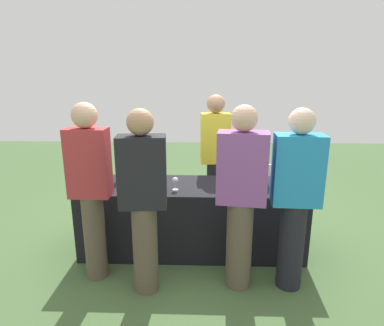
% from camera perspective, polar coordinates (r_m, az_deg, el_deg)
% --- Properties ---
extents(ground_plane, '(12.00, 12.00, 0.00)m').
position_cam_1_polar(ground_plane, '(3.91, 0.00, -14.44)').
color(ground_plane, '#476638').
extents(tasting_table, '(2.41, 0.73, 0.76)m').
position_cam_1_polar(tasting_table, '(3.73, 0.00, -9.37)').
color(tasting_table, black).
rests_on(tasting_table, ground_plane).
extents(wine_bottle_0, '(0.07, 0.07, 0.33)m').
position_cam_1_polar(wine_bottle_0, '(3.82, -12.20, -1.10)').
color(wine_bottle_0, black).
rests_on(wine_bottle_0, tasting_table).
extents(wine_bottle_1, '(0.07, 0.07, 0.30)m').
position_cam_1_polar(wine_bottle_1, '(3.71, -10.91, -1.75)').
color(wine_bottle_1, black).
rests_on(wine_bottle_1, tasting_table).
extents(wine_bottle_2, '(0.07, 0.07, 0.32)m').
position_cam_1_polar(wine_bottle_2, '(3.71, 7.08, -1.44)').
color(wine_bottle_2, black).
rests_on(wine_bottle_2, tasting_table).
extents(wine_bottle_3, '(0.07, 0.07, 0.33)m').
position_cam_1_polar(wine_bottle_3, '(3.70, 12.53, -1.73)').
color(wine_bottle_3, black).
rests_on(wine_bottle_3, tasting_table).
extents(wine_glass_0, '(0.07, 0.07, 0.14)m').
position_cam_1_polar(wine_glass_0, '(3.58, -12.08, -2.59)').
color(wine_glass_0, silver).
rests_on(wine_glass_0, tasting_table).
extents(wine_glass_1, '(0.06, 0.06, 0.14)m').
position_cam_1_polar(wine_glass_1, '(3.42, -2.90, -3.08)').
color(wine_glass_1, silver).
rests_on(wine_glass_1, tasting_table).
extents(wine_glass_2, '(0.07, 0.07, 0.14)m').
position_cam_1_polar(wine_glass_2, '(3.45, 9.75, -3.07)').
color(wine_glass_2, silver).
rests_on(wine_glass_2, tasting_table).
extents(server_pouring, '(0.37, 0.23, 1.69)m').
position_cam_1_polar(server_pouring, '(4.19, 3.98, 1.42)').
color(server_pouring, black).
rests_on(server_pouring, ground_plane).
extents(guest_0, '(0.37, 0.23, 1.70)m').
position_cam_1_polar(guest_0, '(3.17, -17.17, -3.82)').
color(guest_0, brown).
rests_on(guest_0, ground_plane).
extents(guest_1, '(0.42, 0.26, 1.67)m').
position_cam_1_polar(guest_1, '(2.88, -8.44, -5.93)').
color(guest_1, brown).
rests_on(guest_1, ground_plane).
extents(guest_2, '(0.46, 0.29, 1.69)m').
position_cam_1_polar(guest_2, '(2.94, 8.51, -5.33)').
color(guest_2, brown).
rests_on(guest_2, ground_plane).
extents(guest_3, '(0.43, 0.25, 1.67)m').
position_cam_1_polar(guest_3, '(3.04, 17.47, -5.41)').
color(guest_3, black).
rests_on(guest_3, ground_plane).
extents(menu_board, '(0.57, 0.03, 0.76)m').
position_cam_1_polar(menu_board, '(4.61, 10.69, -4.77)').
color(menu_board, white).
rests_on(menu_board, ground_plane).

